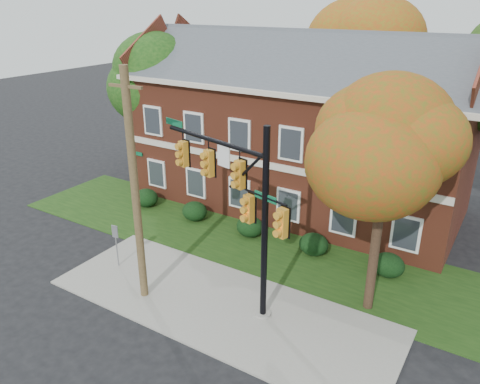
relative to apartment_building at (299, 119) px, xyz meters
The scene contains 15 objects.
ground 13.11m from the apartment_building, 80.50° to the right, with size 120.00×120.00×0.00m, color black.
sidewalk 12.18m from the apartment_building, 79.65° to the right, with size 14.00×5.00×0.08m, color gray.
grass_strip 8.01m from the apartment_building, 71.43° to the right, with size 30.00×6.00×0.04m, color #193811.
apartment_building is the anchor object (origin of this frame).
hedge_far_left 9.82m from the apartment_building, 143.11° to the right, with size 1.40×1.26×1.05m, color black.
hedge_left 7.73m from the apartment_building, 123.67° to the right, with size 1.40×1.26×1.05m, color black.
hedge_center 6.89m from the apartment_building, 90.00° to the right, with size 1.40×1.26×1.05m, color black.
hedge_right 7.73m from the apartment_building, 56.33° to the right, with size 1.40×1.26×1.05m, color black.
hedge_far_right 9.82m from the apartment_building, 36.89° to the right, with size 1.40×1.26×1.05m, color black.
tree_near_right 10.97m from the apartment_building, 48.23° to the right, with size 4.50×4.25×8.58m.
tree_left_rear 9.94m from the apartment_building, behind, with size 5.40×5.10×8.88m.
tree_far_rear 8.84m from the apartment_building, 80.29° to the left, with size 6.84×6.46×11.52m.
traffic_signal 10.60m from the apartment_building, 76.40° to the right, with size 6.50×1.87×7.46m.
utility_pole 12.05m from the apartment_building, 94.58° to the right, with size 1.43×0.32×9.19m.
sign_post 12.04m from the apartment_building, 107.72° to the right, with size 0.30×0.08×2.08m.
Camera 1 is at (8.80, -11.58, 11.22)m, focal length 35.00 mm.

